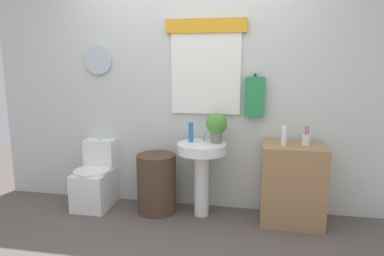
{
  "coord_description": "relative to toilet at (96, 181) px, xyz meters",
  "views": [
    {
      "loc": [
        0.73,
        -2.59,
        1.58
      ],
      "look_at": [
        0.08,
        0.8,
        0.92
      ],
      "focal_mm": 33.44,
      "sensor_mm": 36.0,
      "label": 1
    }
  ],
  "objects": [
    {
      "name": "toothbrush_cup",
      "position": [
        2.18,
        -0.01,
        0.56
      ],
      "size": [
        0.08,
        0.08,
        0.19
      ],
      "color": "silver",
      "rests_on": "wooden_cabinet"
    },
    {
      "name": "lotion_bottle",
      "position": [
        1.97,
        -0.07,
        0.6
      ],
      "size": [
        0.05,
        0.05,
        0.19
      ],
      "primitive_type": "cylinder",
      "color": "white",
      "rests_on": "wooden_cabinet"
    },
    {
      "name": "back_wall",
      "position": [
        1.01,
        0.27,
        1.02
      ],
      "size": [
        4.4,
        0.18,
        2.6
      ],
      "color": "silver",
      "rests_on": "ground_plane"
    },
    {
      "name": "soap_bottle",
      "position": [
        1.06,
        0.02,
        0.58
      ],
      "size": [
        0.05,
        0.05,
        0.2
      ],
      "primitive_type": "cylinder",
      "color": "#2D6BB7",
      "rests_on": "pedestal_sink"
    },
    {
      "name": "potted_plant",
      "position": [
        1.32,
        0.03,
        0.66
      ],
      "size": [
        0.21,
        0.21,
        0.3
      ],
      "color": "slate",
      "rests_on": "pedestal_sink"
    },
    {
      "name": "faucet",
      "position": [
        1.18,
        0.09,
        0.53
      ],
      "size": [
        0.03,
        0.03,
        0.1
      ],
      "primitive_type": "cylinder",
      "color": "silver",
      "rests_on": "pedestal_sink"
    },
    {
      "name": "ground_plane",
      "position": [
        1.01,
        -0.88,
        -0.28
      ],
      "size": [
        8.0,
        8.0,
        0.0
      ],
      "primitive_type": "plane",
      "color": "#564C47"
    },
    {
      "name": "wooden_cabinet",
      "position": [
        2.08,
        -0.03,
        0.11
      ],
      "size": [
        0.6,
        0.44,
        0.79
      ],
      "primitive_type": "cube",
      "color": "#9E754C",
      "rests_on": "ground_plane"
    },
    {
      "name": "laundry_hamper",
      "position": [
        0.7,
        -0.03,
        0.03
      ],
      "size": [
        0.41,
        0.41,
        0.62
      ],
      "primitive_type": "cylinder",
      "color": "#4C3828",
      "rests_on": "ground_plane"
    },
    {
      "name": "pedestal_sink",
      "position": [
        1.18,
        -0.03,
        0.29
      ],
      "size": [
        0.49,
        0.49,
        0.76
      ],
      "color": "white",
      "rests_on": "ground_plane"
    },
    {
      "name": "toilet",
      "position": [
        0.0,
        0.0,
        0.0
      ],
      "size": [
        0.38,
        0.51,
        0.73
      ],
      "color": "white",
      "rests_on": "ground_plane"
    }
  ]
}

